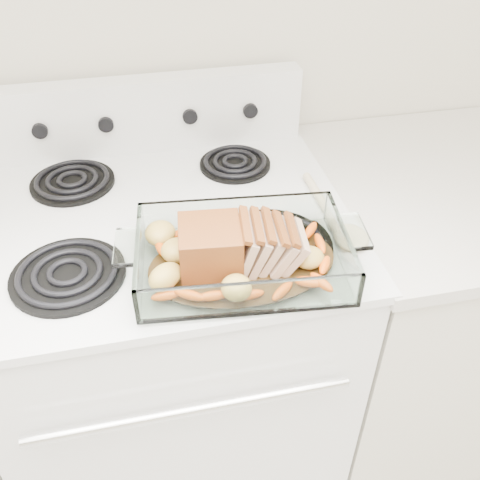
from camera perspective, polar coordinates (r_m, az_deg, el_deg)
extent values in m
cube|color=white|center=(1.48, -6.52, -12.26)|extent=(0.76, 0.65, 0.92)
cube|color=black|center=(1.31, -4.63, -23.15)|extent=(0.65, 0.02, 0.55)
cylinder|color=silver|center=(1.04, -5.13, -17.59)|extent=(0.61, 0.02, 0.02)
cube|color=white|center=(1.15, -8.17, 2.37)|extent=(0.78, 0.67, 0.02)
cube|color=white|center=(1.36, -9.86, 13.08)|extent=(0.76, 0.06, 0.18)
cylinder|color=black|center=(1.03, -17.87, -3.62)|extent=(0.21, 0.21, 0.01)
cylinder|color=black|center=(1.04, 3.07, -0.80)|extent=(0.25, 0.25, 0.01)
cylinder|color=black|center=(1.29, -17.41, 5.88)|extent=(0.19, 0.19, 0.01)
cylinder|color=black|center=(1.30, -0.53, 8.08)|extent=(0.17, 0.17, 0.01)
cylinder|color=black|center=(1.35, -20.56, 10.91)|extent=(0.04, 0.02, 0.04)
cylinder|color=black|center=(1.33, -14.12, 11.92)|extent=(0.04, 0.02, 0.04)
cylinder|color=black|center=(1.33, -5.38, 13.04)|extent=(0.04, 0.02, 0.04)
cylinder|color=black|center=(1.36, 1.07, 13.68)|extent=(0.04, 0.02, 0.04)
cube|color=beige|center=(1.64, 17.43, -8.16)|extent=(0.55, 0.65, 0.90)
cube|color=beige|center=(1.35, 21.16, 5.45)|extent=(0.58, 0.68, 0.03)
cube|color=silver|center=(0.99, 0.25, -2.69)|extent=(0.38, 0.25, 0.01)
cube|color=silver|center=(0.88, 1.94, -6.02)|extent=(0.38, 0.01, 0.06)
cube|color=silver|center=(1.06, -1.15, 3.01)|extent=(0.38, 0.01, 0.06)
cube|color=silver|center=(0.95, -10.67, -2.58)|extent=(0.01, 0.25, 0.06)
cube|color=silver|center=(1.01, 10.51, 0.35)|extent=(0.01, 0.25, 0.06)
cylinder|color=#31200D|center=(0.98, 0.25, -2.43)|extent=(0.22, 0.22, 0.00)
cube|color=brown|center=(0.95, -3.14, -1.00)|extent=(0.11, 0.11, 0.09)
cube|color=tan|center=(0.96, 0.56, -0.61)|extent=(0.04, 0.10, 0.08)
cube|color=tan|center=(0.96, 1.77, -0.51)|extent=(0.04, 0.10, 0.08)
cube|color=tan|center=(0.97, 2.97, -0.42)|extent=(0.05, 0.10, 0.08)
cube|color=tan|center=(0.98, 4.15, -0.32)|extent=(0.05, 0.10, 0.07)
cube|color=tan|center=(0.98, 5.32, -0.23)|extent=(0.05, 0.10, 0.07)
ellipsoid|color=orange|center=(0.92, -6.96, -6.15)|extent=(0.05, 0.02, 0.02)
ellipsoid|color=orange|center=(0.95, 7.32, -4.01)|extent=(0.05, 0.02, 0.02)
ellipsoid|color=orange|center=(1.03, 7.78, -0.34)|extent=(0.05, 0.02, 0.02)
ellipsoid|color=orange|center=(1.00, -8.24, -1.86)|extent=(0.05, 0.02, 0.02)
ellipsoid|color=gold|center=(1.01, -8.49, -0.14)|extent=(0.06, 0.05, 0.04)
ellipsoid|color=gold|center=(1.04, 0.32, 1.37)|extent=(0.06, 0.05, 0.04)
ellipsoid|color=gold|center=(0.98, 6.97, -1.38)|extent=(0.06, 0.05, 0.04)
cylinder|color=beige|center=(1.17, 8.80, 3.98)|extent=(0.02, 0.22, 0.02)
ellipsoid|color=beige|center=(1.08, 11.89, 0.17)|extent=(0.06, 0.08, 0.02)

